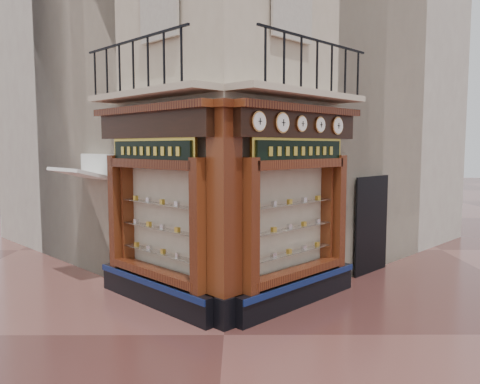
{
  "coord_description": "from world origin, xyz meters",
  "views": [
    {
      "loc": [
        0.25,
        -7.66,
        3.19
      ],
      "look_at": [
        0.28,
        2.0,
        2.25
      ],
      "focal_mm": 35.0,
      "sensor_mm": 36.0,
      "label": 1
    }
  ],
  "objects_px": {
    "clock_a": "(259,121)",
    "clock_c": "(301,124)",
    "clock_d": "(320,125)",
    "signboard_right": "(300,151)",
    "awning": "(84,281)",
    "signboard_left": "(151,151)",
    "clock_e": "(337,126)",
    "clock_b": "(282,123)",
    "corner_pilaster": "(224,217)"
  },
  "relations": [
    {
      "from": "clock_c",
      "to": "clock_e",
      "type": "distance_m",
      "value": 1.23
    },
    {
      "from": "clock_c",
      "to": "signboard_right",
      "type": "relative_size",
      "value": 0.16
    },
    {
      "from": "signboard_left",
      "to": "signboard_right",
      "type": "relative_size",
      "value": 0.97
    },
    {
      "from": "clock_e",
      "to": "awning",
      "type": "relative_size",
      "value": 0.24
    },
    {
      "from": "clock_b",
      "to": "clock_c",
      "type": "height_order",
      "value": "clock_b"
    },
    {
      "from": "clock_d",
      "to": "awning",
      "type": "xyz_separation_m",
      "value": [
        -5.32,
        1.46,
        -3.62
      ]
    },
    {
      "from": "clock_d",
      "to": "clock_c",
      "type": "bearing_deg",
      "value": 180.0
    },
    {
      "from": "awning",
      "to": "signboard_right",
      "type": "height_order",
      "value": "signboard_right"
    },
    {
      "from": "clock_e",
      "to": "clock_b",
      "type": "bearing_deg",
      "value": 180.0
    },
    {
      "from": "clock_a",
      "to": "clock_e",
      "type": "xyz_separation_m",
      "value": [
        1.73,
        1.73,
        -0.0
      ]
    },
    {
      "from": "awning",
      "to": "clock_a",
      "type": "bearing_deg",
      "value": -169.17
    },
    {
      "from": "clock_a",
      "to": "signboard_right",
      "type": "xyz_separation_m",
      "value": [
        0.86,
        1.02,
        -0.52
      ]
    },
    {
      "from": "clock_d",
      "to": "signboard_right",
      "type": "relative_size",
      "value": 0.16
    },
    {
      "from": "clock_d",
      "to": "clock_e",
      "type": "relative_size",
      "value": 0.85
    },
    {
      "from": "clock_b",
      "to": "signboard_left",
      "type": "bearing_deg",
      "value": 122.13
    },
    {
      "from": "clock_a",
      "to": "signboard_right",
      "type": "distance_m",
      "value": 1.44
    },
    {
      "from": "clock_a",
      "to": "clock_d",
      "type": "height_order",
      "value": "clock_a"
    },
    {
      "from": "awning",
      "to": "signboard_left",
      "type": "xyz_separation_m",
      "value": [
        1.98,
        -1.72,
        3.1
      ]
    },
    {
      "from": "clock_b",
      "to": "clock_d",
      "type": "relative_size",
      "value": 1.19
    },
    {
      "from": "clock_d",
      "to": "clock_a",
      "type": "bearing_deg",
      "value": 180.0
    },
    {
      "from": "clock_a",
      "to": "awning",
      "type": "height_order",
      "value": "clock_a"
    },
    {
      "from": "corner_pilaster",
      "to": "clock_a",
      "type": "bearing_deg",
      "value": -45.68
    },
    {
      "from": "clock_a",
      "to": "awning",
      "type": "relative_size",
      "value": 0.23
    },
    {
      "from": "corner_pilaster",
      "to": "clock_a",
      "type": "relative_size",
      "value": 11.05
    },
    {
      "from": "clock_e",
      "to": "signboard_left",
      "type": "xyz_separation_m",
      "value": [
        -3.78,
        -0.71,
        -0.52
      ]
    },
    {
      "from": "clock_a",
      "to": "signboard_left",
      "type": "distance_m",
      "value": 2.36
    },
    {
      "from": "corner_pilaster",
      "to": "clock_c",
      "type": "relative_size",
      "value": 12.68
    },
    {
      "from": "clock_d",
      "to": "clock_e",
      "type": "xyz_separation_m",
      "value": [
        0.44,
        0.44,
        -0.0
      ]
    },
    {
      "from": "clock_a",
      "to": "clock_e",
      "type": "height_order",
      "value": "clock_e"
    },
    {
      "from": "corner_pilaster",
      "to": "clock_b",
      "type": "height_order",
      "value": "corner_pilaster"
    },
    {
      "from": "clock_b",
      "to": "clock_a",
      "type": "bearing_deg",
      "value": 180.0
    },
    {
      "from": "clock_e",
      "to": "corner_pilaster",
      "type": "bearing_deg",
      "value": 171.51
    },
    {
      "from": "clock_d",
      "to": "signboard_left",
      "type": "relative_size",
      "value": 0.17
    },
    {
      "from": "signboard_right",
      "to": "clock_a",
      "type": "bearing_deg",
      "value": -175.26
    },
    {
      "from": "clock_b",
      "to": "awning",
      "type": "distance_m",
      "value": 6.2
    },
    {
      "from": "awning",
      "to": "signboard_left",
      "type": "height_order",
      "value": "signboard_left"
    },
    {
      "from": "signboard_left",
      "to": "clock_a",
      "type": "bearing_deg",
      "value": -161.38
    },
    {
      "from": "awning",
      "to": "signboard_right",
      "type": "bearing_deg",
      "value": -154.33
    },
    {
      "from": "signboard_left",
      "to": "clock_d",
      "type": "bearing_deg",
      "value": -130.51
    },
    {
      "from": "clock_a",
      "to": "clock_d",
      "type": "relative_size",
      "value": 1.11
    },
    {
      "from": "corner_pilaster",
      "to": "clock_d",
      "type": "xyz_separation_m",
      "value": [
        1.88,
        1.28,
        1.67
      ]
    },
    {
      "from": "clock_c",
      "to": "awning",
      "type": "distance_m",
      "value": 6.37
    },
    {
      "from": "clock_a",
      "to": "clock_c",
      "type": "bearing_deg",
      "value": 0.0
    },
    {
      "from": "awning",
      "to": "signboard_right",
      "type": "distance_m",
      "value": 6.05
    },
    {
      "from": "corner_pilaster",
      "to": "clock_a",
      "type": "distance_m",
      "value": 1.78
    },
    {
      "from": "signboard_left",
      "to": "corner_pilaster",
      "type": "bearing_deg",
      "value": -169.75
    },
    {
      "from": "awning",
      "to": "signboard_left",
      "type": "distance_m",
      "value": 4.06
    },
    {
      "from": "clock_d",
      "to": "signboard_right",
      "type": "bearing_deg",
      "value": 167.06
    },
    {
      "from": "awning",
      "to": "signboard_left",
      "type": "relative_size",
      "value": 0.8
    },
    {
      "from": "clock_b",
      "to": "signboard_left",
      "type": "relative_size",
      "value": 0.2
    }
  ]
}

